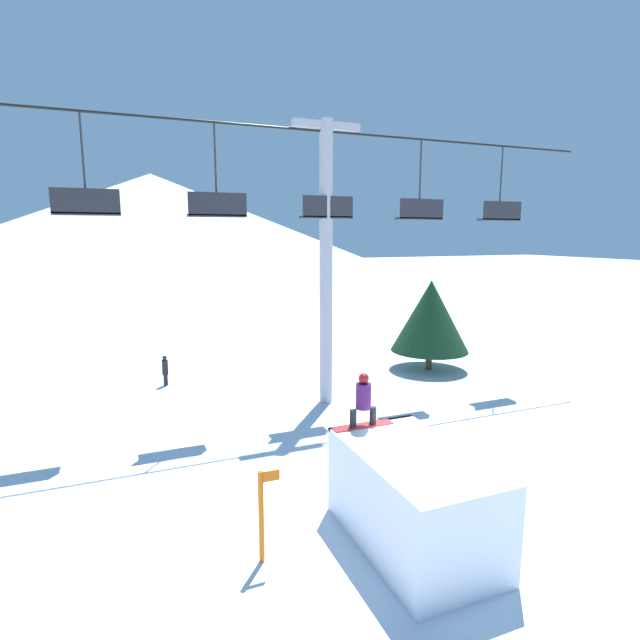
{
  "coord_description": "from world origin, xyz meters",
  "views": [
    {
      "loc": [
        -6.09,
        -8.11,
        5.95
      ],
      "look_at": [
        -1.1,
        4.21,
        3.68
      ],
      "focal_mm": 28.0,
      "sensor_mm": 36.0,
      "label": 1
    }
  ],
  "objects_px": {
    "pine_tree_near": "(430,316)",
    "distant_skier": "(165,369)",
    "snowboarder": "(363,401)",
    "trail_marker": "(262,514)",
    "snow_ramp": "(413,499)"
  },
  "relations": [
    {
      "from": "trail_marker",
      "to": "distant_skier",
      "type": "xyz_separation_m",
      "value": [
        -0.65,
        12.06,
        -0.28
      ]
    },
    {
      "from": "snowboarder",
      "to": "distant_skier",
      "type": "distance_m",
      "value": 11.67
    },
    {
      "from": "pine_tree_near",
      "to": "distant_skier",
      "type": "height_order",
      "value": "pine_tree_near"
    },
    {
      "from": "snowboarder",
      "to": "distant_skier",
      "type": "bearing_deg",
      "value": 106.05
    },
    {
      "from": "pine_tree_near",
      "to": "trail_marker",
      "type": "height_order",
      "value": "pine_tree_near"
    },
    {
      "from": "snowboarder",
      "to": "pine_tree_near",
      "type": "bearing_deg",
      "value": 49.04
    },
    {
      "from": "snowboarder",
      "to": "pine_tree_near",
      "type": "height_order",
      "value": "pine_tree_near"
    },
    {
      "from": "snowboarder",
      "to": "pine_tree_near",
      "type": "xyz_separation_m",
      "value": [
        8.0,
        9.22,
        -0.04
      ]
    },
    {
      "from": "snowboarder",
      "to": "distant_skier",
      "type": "xyz_separation_m",
      "value": [
        -3.19,
        11.08,
        -1.79
      ]
    },
    {
      "from": "trail_marker",
      "to": "distant_skier",
      "type": "bearing_deg",
      "value": 93.09
    },
    {
      "from": "snow_ramp",
      "to": "pine_tree_near",
      "type": "distance_m",
      "value": 13.33
    },
    {
      "from": "snow_ramp",
      "to": "distant_skier",
      "type": "xyz_separation_m",
      "value": [
        -3.49,
        12.63,
        -0.28
      ]
    },
    {
      "from": "pine_tree_near",
      "to": "trail_marker",
      "type": "relative_size",
      "value": 2.26
    },
    {
      "from": "snowboarder",
      "to": "trail_marker",
      "type": "bearing_deg",
      "value": -158.92
    },
    {
      "from": "pine_tree_near",
      "to": "trail_marker",
      "type": "bearing_deg",
      "value": -135.95
    }
  ]
}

